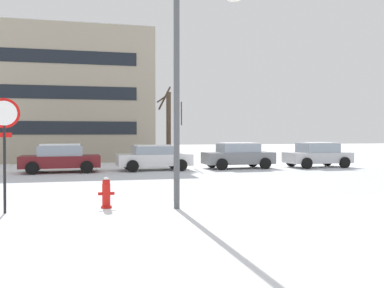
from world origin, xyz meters
The scene contains 11 objects.
ground_plane centered at (0.00, 0.00, 0.00)m, with size 120.00×120.00×0.00m, color white.
road_surface centered at (0.00, 3.71, 0.00)m, with size 80.00×9.42×0.00m.
stop_sign centered at (-1.09, -1.91, 2.04)m, with size 0.76×0.12×2.91m.
fire_hydrant centered at (1.43, -1.73, 0.42)m, with size 0.44×0.30×0.84m.
street_lamp centered at (3.59, -2.27, 3.72)m, with size 1.86×0.36×6.10m.
parked_car_maroon centered at (-0.56, 9.49, 0.74)m, with size 4.06×2.29×1.47m.
parked_car_white centered at (4.34, 9.60, 0.72)m, with size 4.07×2.24×1.39m.
parked_car_gray centered at (9.24, 9.72, 0.75)m, with size 4.06×2.11×1.48m.
parked_car_silver centered at (14.14, 9.43, 0.75)m, with size 3.91×2.12×1.49m.
tree_far_mid centered at (5.70, 12.62, 2.47)m, with size 1.70×1.70×5.00m.
building_far_left centered at (-1.26, 21.60, 4.83)m, with size 13.37×10.48×9.66m.
Camera 1 is at (1.08, -13.37, 2.02)m, focal length 39.58 mm.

